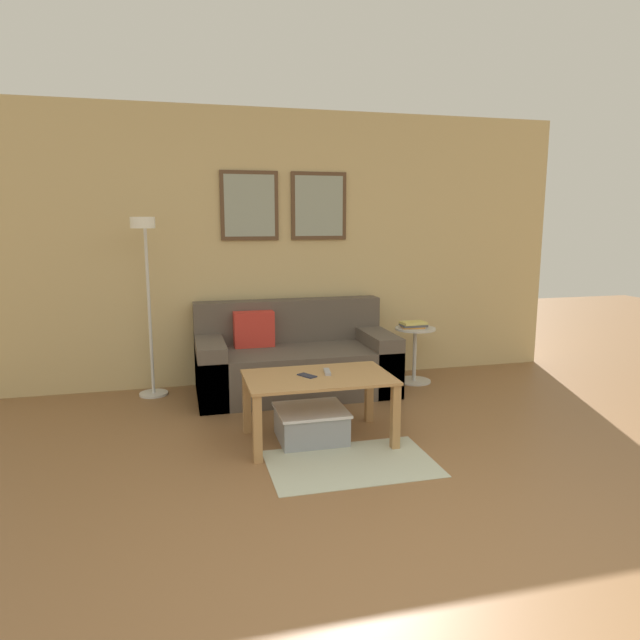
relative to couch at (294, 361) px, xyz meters
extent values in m
plane|color=brown|center=(-0.01, -3.15, -0.28)|extent=(16.00, 16.00, 0.00)
cube|color=tan|center=(-0.01, 0.45, 0.99)|extent=(5.60, 0.06, 2.55)
cube|color=#513823|center=(-0.32, 0.40, 1.39)|extent=(0.53, 0.02, 0.63)
cube|color=#939E8E|center=(-0.32, 0.39, 1.39)|extent=(0.46, 0.01, 0.56)
cube|color=#513823|center=(0.33, 0.40, 1.39)|extent=(0.53, 0.02, 0.63)
cube|color=#939E8E|center=(0.33, 0.39, 1.39)|extent=(0.46, 0.01, 0.56)
cube|color=#B2B79E|center=(0.04, -1.63, -0.28)|extent=(1.07, 0.68, 0.01)
cube|color=brown|center=(0.01, -0.05, -0.08)|extent=(1.75, 0.85, 0.41)
cube|color=brown|center=(0.01, 0.28, 0.33)|extent=(1.75, 0.20, 0.39)
cube|color=brown|center=(-0.75, -0.05, -0.02)|extent=(0.24, 0.85, 0.53)
cube|color=brown|center=(0.76, -0.05, -0.02)|extent=(0.24, 0.85, 0.53)
cube|color=red|center=(-0.35, 0.11, 0.29)|extent=(0.36, 0.14, 0.32)
cube|color=#AD7F4C|center=(-0.07, -1.19, 0.18)|extent=(1.02, 0.62, 0.02)
cube|color=#AD7F4C|center=(-0.54, -1.46, -0.06)|extent=(0.06, 0.06, 0.45)
cube|color=#AD7F4C|center=(0.40, -1.46, -0.06)|extent=(0.06, 0.06, 0.45)
cube|color=#AD7F4C|center=(-0.54, -0.91, -0.06)|extent=(0.06, 0.06, 0.45)
cube|color=#AD7F4C|center=(0.40, -0.91, -0.06)|extent=(0.06, 0.06, 0.45)
cube|color=gray|center=(-0.12, -1.16, -0.18)|extent=(0.46, 0.42, 0.21)
cube|color=silver|center=(-0.12, -1.16, -0.06)|extent=(0.49, 0.44, 0.02)
cylinder|color=silver|center=(-1.25, 0.21, -0.27)|extent=(0.25, 0.25, 0.02)
cylinder|color=silver|center=(-1.25, 0.21, 0.51)|extent=(0.03, 0.03, 1.54)
cylinder|color=silver|center=(-1.25, 0.04, 1.27)|extent=(0.02, 0.34, 0.02)
cylinder|color=white|center=(-1.25, -0.13, 1.24)|extent=(0.19, 0.19, 0.09)
cylinder|color=silver|center=(1.19, 0.02, -0.28)|extent=(0.33, 0.33, 0.01)
cylinder|color=silver|center=(1.19, 0.02, -0.02)|extent=(0.04, 0.04, 0.50)
cylinder|color=silver|center=(1.19, 0.02, 0.24)|extent=(0.38, 0.38, 0.02)
cube|color=#D18438|center=(1.16, 0.03, 0.26)|extent=(0.23, 0.19, 0.01)
cube|color=#4C4C51|center=(1.17, 0.03, 0.27)|extent=(0.25, 0.18, 0.02)
cube|color=#D8C666|center=(1.17, 0.02, 0.30)|extent=(0.24, 0.17, 0.02)
cube|color=#99999E|center=(0.01, -1.13, 0.20)|extent=(0.06, 0.15, 0.02)
cube|color=#1E2338|center=(-0.15, -1.17, 0.19)|extent=(0.13, 0.15, 0.01)
camera|label=1|loc=(-1.01, -4.92, 1.27)|focal=32.00mm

